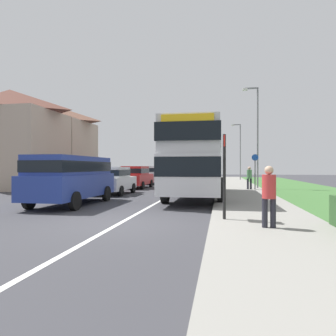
# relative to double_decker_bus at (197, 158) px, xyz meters

# --- Properties ---
(ground_plane) EXTENTS (120.00, 120.00, 0.00)m
(ground_plane) POSITION_rel_double_decker_bus_xyz_m (-1.65, -7.76, -2.14)
(ground_plane) COLOR #38383D
(lane_marking_centre) EXTENTS (0.14, 60.00, 0.01)m
(lane_marking_centre) POSITION_rel_double_decker_bus_xyz_m (-1.65, 0.24, -2.14)
(lane_marking_centre) COLOR silver
(lane_marking_centre) RESTS_ON ground_plane
(pavement_near_side) EXTENTS (3.20, 68.00, 0.12)m
(pavement_near_side) POSITION_rel_double_decker_bus_xyz_m (2.55, -1.76, -2.08)
(pavement_near_side) COLOR gray
(pavement_near_side) RESTS_ON ground_plane
(double_decker_bus) EXTENTS (2.80, 10.06, 3.70)m
(double_decker_bus) POSITION_rel_double_decker_bus_xyz_m (0.00, 0.00, 0.00)
(double_decker_bus) COLOR #BCBCC1
(double_decker_bus) RESTS_ON ground_plane
(parked_van_blue) EXTENTS (2.11, 5.18, 2.10)m
(parked_van_blue) POSITION_rel_double_decker_bus_xyz_m (-5.14, -4.05, -0.89)
(parked_van_blue) COLOR navy
(parked_van_blue) RESTS_ON ground_plane
(parked_car_white) EXTENTS (1.95, 3.91, 1.64)m
(parked_car_white) POSITION_rel_double_decker_bus_xyz_m (-5.15, 1.08, -1.24)
(parked_car_white) COLOR silver
(parked_car_white) RESTS_ON ground_plane
(parked_car_red) EXTENTS (1.93, 4.48, 1.71)m
(parked_car_red) POSITION_rel_double_decker_bus_xyz_m (-5.29, 6.57, -1.21)
(parked_car_red) COLOR #B21E1E
(parked_car_red) RESTS_ON ground_plane
(parked_car_silver) EXTENTS (1.91, 4.59, 1.73)m
(parked_car_silver) POSITION_rel_double_decker_bus_xyz_m (-5.13, 12.44, -1.20)
(parked_car_silver) COLOR #B7B7BC
(parked_car_silver) RESTS_ON ground_plane
(pedestrian_at_stop) EXTENTS (0.34, 0.34, 1.67)m
(pedestrian_at_stop) POSITION_rel_double_decker_bus_xyz_m (2.44, -8.40, -1.17)
(pedestrian_at_stop) COLOR #23232D
(pedestrian_at_stop) RESTS_ON ground_plane
(pedestrian_walking_away) EXTENTS (0.34, 0.34, 1.67)m
(pedestrian_walking_away) POSITION_rel_double_decker_bus_xyz_m (3.17, 5.18, -1.17)
(pedestrian_walking_away) COLOR #23232D
(pedestrian_walking_away) RESTS_ON ground_plane
(bus_stop_sign) EXTENTS (0.09, 0.52, 2.60)m
(bus_stop_sign) POSITION_rel_double_decker_bus_xyz_m (1.35, -7.32, -0.60)
(bus_stop_sign) COLOR black
(bus_stop_sign) RESTS_ON ground_plane
(cycle_route_sign) EXTENTS (0.44, 0.08, 2.52)m
(cycle_route_sign) POSITION_rel_double_decker_bus_xyz_m (3.54, 5.11, -0.71)
(cycle_route_sign) COLOR slate
(cycle_route_sign) RESTS_ON ground_plane
(street_lamp_mid) EXTENTS (1.14, 0.20, 7.47)m
(street_lamp_mid) POSITION_rel_double_decker_bus_xyz_m (3.78, 6.66, 2.14)
(street_lamp_mid) COLOR slate
(street_lamp_mid) RESTS_ON ground_plane
(street_lamp_far) EXTENTS (1.14, 0.20, 6.86)m
(street_lamp_far) POSITION_rel_double_decker_bus_xyz_m (3.44, 21.63, 1.83)
(street_lamp_far) COLOR slate
(street_lamp_far) RESTS_ON ground_plane
(house_terrace_far_side) EXTENTS (7.22, 10.90, 7.49)m
(house_terrace_far_side) POSITION_rel_double_decker_bus_xyz_m (-14.47, 6.96, 1.61)
(house_terrace_far_side) COLOR tan
(house_terrace_far_side) RESTS_ON ground_plane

